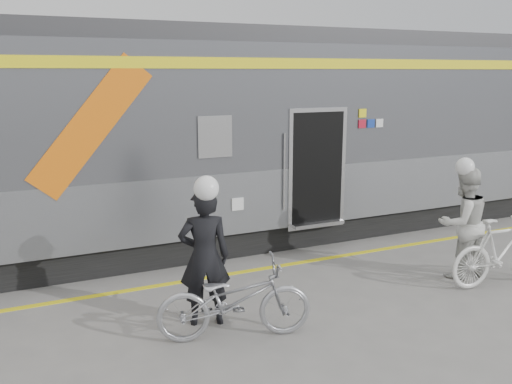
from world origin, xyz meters
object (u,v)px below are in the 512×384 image
bicycle_left (235,300)px  bicycle_right (502,252)px  man (204,257)px  woman (463,223)px

bicycle_left → bicycle_right: bearing=-77.1°
bicycle_right → man: bearing=87.2°
woman → man: bearing=3.8°
woman → bicycle_left: bearing=11.2°
man → woman: (4.38, -0.11, -0.02)m
woman → bicycle_right: bearing=123.9°
bicycle_left → bicycle_right: 4.48m
man → bicycle_left: (0.20, -0.55, -0.42)m
man → bicycle_left: man is taller
woman → bicycle_right: 0.72m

